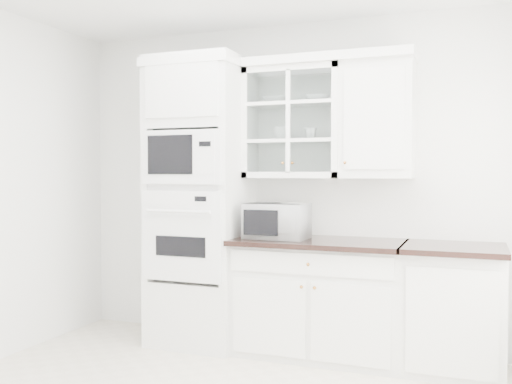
% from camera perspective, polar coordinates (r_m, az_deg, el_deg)
% --- Properties ---
extents(room_shell, '(4.00, 3.50, 2.70)m').
position_cam_1_polar(room_shell, '(3.63, -2.07, 7.25)').
color(room_shell, white).
rests_on(room_shell, ground).
extents(oven_column, '(0.76, 0.68, 2.40)m').
position_cam_1_polar(oven_column, '(4.83, -5.63, -0.95)').
color(oven_column, white).
rests_on(oven_column, ground).
extents(base_cabinet_run, '(1.32, 0.67, 0.92)m').
position_cam_1_polar(base_cabinet_run, '(4.59, 6.33, -10.40)').
color(base_cabinet_run, white).
rests_on(base_cabinet_run, ground).
extents(extra_base_cabinet, '(0.72, 0.67, 0.92)m').
position_cam_1_polar(extra_base_cabinet, '(4.45, 19.11, -10.90)').
color(extra_base_cabinet, white).
rests_on(extra_base_cabinet, ground).
extents(upper_cabinet_glass, '(0.80, 0.33, 0.90)m').
position_cam_1_polar(upper_cabinet_glass, '(4.70, 3.86, 6.91)').
color(upper_cabinet_glass, white).
rests_on(upper_cabinet_glass, room_shell).
extents(upper_cabinet_solid, '(0.55, 0.33, 0.90)m').
position_cam_1_polar(upper_cabinet_solid, '(4.55, 12.07, 7.03)').
color(upper_cabinet_solid, white).
rests_on(upper_cabinet_solid, room_shell).
extents(crown_molding, '(2.14, 0.38, 0.07)m').
position_cam_1_polar(crown_molding, '(4.78, 2.55, 12.70)').
color(crown_molding, white).
rests_on(crown_molding, room_shell).
extents(countertop_microwave, '(0.48, 0.40, 0.28)m').
position_cam_1_polar(countertop_microwave, '(4.54, 2.16, -2.89)').
color(countertop_microwave, white).
rests_on(countertop_microwave, base_cabinet_run).
extents(bowl_a, '(0.29, 0.29, 0.06)m').
position_cam_1_polar(bowl_a, '(4.79, 2.05, 9.11)').
color(bowl_a, white).
rests_on(bowl_a, upper_cabinet_glass).
extents(bowl_b, '(0.21, 0.21, 0.06)m').
position_cam_1_polar(bowl_b, '(4.67, 6.14, 9.26)').
color(bowl_b, white).
rests_on(bowl_b, upper_cabinet_glass).
extents(cup_a, '(0.17, 0.17, 0.11)m').
position_cam_1_polar(cup_a, '(4.72, 2.64, 5.84)').
color(cup_a, white).
rests_on(cup_a, upper_cabinet_glass).
extents(cup_b, '(0.12, 0.12, 0.10)m').
position_cam_1_polar(cup_b, '(4.64, 5.48, 5.82)').
color(cup_b, white).
rests_on(cup_b, upper_cabinet_glass).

